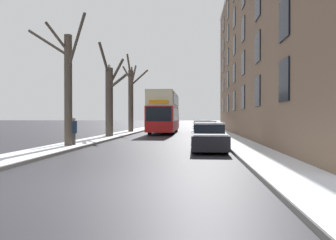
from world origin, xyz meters
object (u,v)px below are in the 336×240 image
bare_tree_left_2 (131,96)px  double_decker_bus (164,111)px  bare_tree_left_1 (110,97)px  parked_car_0 (209,138)px  parked_car_3 (201,127)px  bare_tree_left_0 (67,85)px  parked_car_1 (205,132)px  oncoming_van (172,120)px  parked_car_2 (203,129)px  pedestrian_left_sidewalk (74,131)px  parked_car_4 (200,126)px

bare_tree_left_2 → double_decker_bus: (3.75, -0.51, -1.62)m
bare_tree_left_1 → parked_car_0: bearing=-48.8°
double_decker_bus → parked_car_3: size_ratio=2.34×
bare_tree_left_0 → double_decker_bus: 16.65m
parked_car_1 → parked_car_0: bearing=-90.0°
bare_tree_left_2 → oncoming_van: bearing=79.6°
parked_car_0 → parked_car_2: parked_car_2 is taller
bare_tree_left_0 → bare_tree_left_1: size_ratio=0.91×
parked_car_3 → oncoming_van: (-4.47, 18.19, 0.51)m
bare_tree_left_0 → parked_car_3: bare_tree_left_0 is taller
double_decker_bus → parked_car_1: (3.98, -11.12, -1.76)m
parked_car_0 → parked_car_2: bearing=90.0°
parked_car_0 → pedestrian_left_sidewalk: bearing=172.2°
parked_car_1 → parked_car_2: bearing=90.0°
bare_tree_left_2 → parked_car_1: bare_tree_left_2 is taller
parked_car_1 → parked_car_3: 11.27m
parked_car_0 → parked_car_1: (0.00, 5.49, 0.00)m
parked_car_2 → parked_car_4: 12.07m
parked_car_3 → pedestrian_left_sidewalk: bearing=-115.9°
parked_car_1 → parked_car_3: (-0.00, 11.27, 0.01)m
bare_tree_left_0 → parked_car_1: size_ratio=1.71×
parked_car_4 → parked_car_3: bearing=-90.0°
bare_tree_left_0 → parked_car_2: (7.73, 10.24, -2.82)m
parked_car_3 → oncoming_van: bearing=103.8°
bare_tree_left_2 → parked_car_4: bare_tree_left_2 is taller
pedestrian_left_sidewalk → parked_car_1: bearing=84.4°
bare_tree_left_0 → bare_tree_left_1: bare_tree_left_1 is taller
parked_car_4 → pedestrian_left_sidewalk: bearing=-109.4°
bare_tree_left_0 → bare_tree_left_1: 8.48m
bare_tree_left_0 → parked_car_0: bearing=-3.2°
parked_car_2 → parked_car_1: bearing=-90.0°
parked_car_0 → oncoming_van: (-4.47, 34.95, 0.53)m
parked_car_0 → oncoming_van: bearing=97.3°
bare_tree_left_2 → parked_car_1: size_ratio=2.01×
bare_tree_left_0 → double_decker_bus: bare_tree_left_0 is taller
bare_tree_left_1 → double_decker_bus: 8.65m
parked_car_2 → pedestrian_left_sidewalk: (-7.64, -9.62, 0.26)m
parked_car_3 → bare_tree_left_2: bearing=177.4°
bare_tree_left_0 → parked_car_0: size_ratio=1.62×
parked_car_1 → double_decker_bus: bearing=109.7°
parked_car_2 → pedestrian_left_sidewalk: size_ratio=2.40×
bare_tree_left_1 → parked_car_3: (7.79, 7.85, -2.71)m
double_decker_bus → pedestrian_left_sidewalk: (-3.66, -15.56, -1.48)m
bare_tree_left_2 → parked_car_1: (7.73, -11.63, -3.38)m
parked_car_0 → parked_car_4: bearing=90.0°
bare_tree_left_1 → pedestrian_left_sidewalk: (0.15, -7.86, -2.45)m
bare_tree_left_0 → bare_tree_left_1: (-0.06, 8.48, -0.10)m
parked_car_2 → parked_car_4: parked_car_2 is taller
bare_tree_left_1 → pedestrian_left_sidewalk: size_ratio=4.43×
bare_tree_left_2 → parked_car_4: bearing=36.0°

